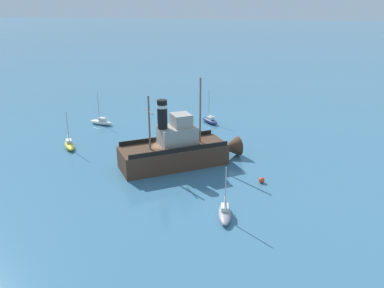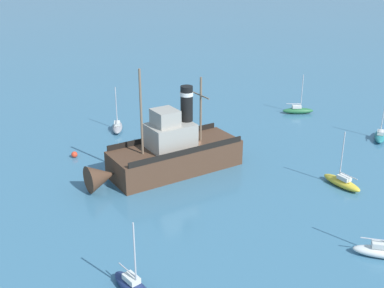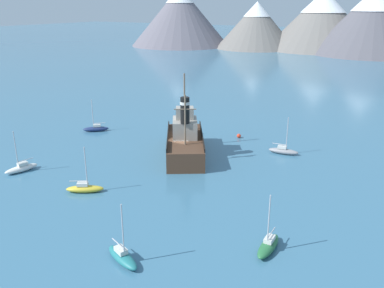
{
  "view_description": "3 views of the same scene",
  "coord_description": "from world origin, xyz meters",
  "px_view_note": "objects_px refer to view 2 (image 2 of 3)",
  "views": [
    {
      "loc": [
        41.84,
        10.84,
        18.31
      ],
      "look_at": [
        0.53,
        3.3,
        2.93
      ],
      "focal_mm": 38.0,
      "sensor_mm": 36.0,
      "label": 1
    },
    {
      "loc": [
        -40.09,
        -0.79,
        18.82
      ],
      "look_at": [
        1.97,
        -0.41,
        1.83
      ],
      "focal_mm": 45.0,
      "sensor_mm": 36.0,
      "label": 2
    },
    {
      "loc": [
        25.79,
        -39.93,
        18.29
      ],
      "look_at": [
        1.6,
        0.18,
        2.06
      ],
      "focal_mm": 38.0,
      "sensor_mm": 36.0,
      "label": 3
    }
  ],
  "objects_px": {
    "sailboat_teal": "(380,136)",
    "sailboat_grey": "(117,127)",
    "sailboat_navy": "(133,286)",
    "sailboat_green": "(298,110)",
    "sailboat_yellow": "(342,182)",
    "mooring_buoy": "(74,155)",
    "sailboat_white": "(383,251)",
    "old_tugboat": "(170,153)"
  },
  "relations": [
    {
      "from": "sailboat_teal",
      "to": "sailboat_white",
      "type": "distance_m",
      "value": 22.5
    },
    {
      "from": "mooring_buoy",
      "to": "sailboat_navy",
      "type": "bearing_deg",
      "value": -157.58
    },
    {
      "from": "sailboat_navy",
      "to": "sailboat_white",
      "type": "xyz_separation_m",
      "value": [
        3.72,
        -15.98,
        0.0
      ]
    },
    {
      "from": "mooring_buoy",
      "to": "old_tugboat",
      "type": "bearing_deg",
      "value": -108.54
    },
    {
      "from": "old_tugboat",
      "to": "sailboat_teal",
      "type": "distance_m",
      "value": 23.57
    },
    {
      "from": "sailboat_yellow",
      "to": "sailboat_grey",
      "type": "height_order",
      "value": "same"
    },
    {
      "from": "sailboat_grey",
      "to": "sailboat_white",
      "type": "distance_m",
      "value": 31.89
    },
    {
      "from": "sailboat_green",
      "to": "sailboat_white",
      "type": "relative_size",
      "value": 1.0
    },
    {
      "from": "sailboat_yellow",
      "to": "sailboat_green",
      "type": "bearing_deg",
      "value": -0.34
    },
    {
      "from": "old_tugboat",
      "to": "sailboat_white",
      "type": "relative_size",
      "value": 2.84
    },
    {
      "from": "sailboat_teal",
      "to": "sailboat_navy",
      "type": "bearing_deg",
      "value": 136.98
    },
    {
      "from": "mooring_buoy",
      "to": "sailboat_white",
      "type": "bearing_deg",
      "value": -123.8
    },
    {
      "from": "sailboat_green",
      "to": "mooring_buoy",
      "type": "relative_size",
      "value": 8.11
    },
    {
      "from": "sailboat_green",
      "to": "sailboat_yellow",
      "type": "bearing_deg",
      "value": 179.66
    },
    {
      "from": "sailboat_teal",
      "to": "sailboat_yellow",
      "type": "bearing_deg",
      "value": 147.09
    },
    {
      "from": "sailboat_white",
      "to": "old_tugboat",
      "type": "bearing_deg",
      "value": 48.47
    },
    {
      "from": "mooring_buoy",
      "to": "sailboat_grey",
      "type": "bearing_deg",
      "value": -21.59
    },
    {
      "from": "old_tugboat",
      "to": "sailboat_teal",
      "type": "relative_size",
      "value": 2.84
    },
    {
      "from": "sailboat_teal",
      "to": "old_tugboat",
      "type": "bearing_deg",
      "value": 110.56
    },
    {
      "from": "sailboat_navy",
      "to": "sailboat_grey",
      "type": "height_order",
      "value": "same"
    },
    {
      "from": "old_tugboat",
      "to": "sailboat_teal",
      "type": "xyz_separation_m",
      "value": [
        8.26,
        -22.03,
        -1.4
      ]
    },
    {
      "from": "sailboat_green",
      "to": "sailboat_grey",
      "type": "relative_size",
      "value": 1.0
    },
    {
      "from": "sailboat_teal",
      "to": "sailboat_green",
      "type": "distance_m",
      "value": 11.27
    },
    {
      "from": "sailboat_navy",
      "to": "sailboat_green",
      "type": "bearing_deg",
      "value": -25.72
    },
    {
      "from": "old_tugboat",
      "to": "sailboat_green",
      "type": "relative_size",
      "value": 2.84
    },
    {
      "from": "sailboat_navy",
      "to": "sailboat_grey",
      "type": "distance_m",
      "value": 28.06
    },
    {
      "from": "sailboat_yellow",
      "to": "mooring_buoy",
      "type": "bearing_deg",
      "value": 76.16
    },
    {
      "from": "sailboat_navy",
      "to": "sailboat_yellow",
      "type": "bearing_deg",
      "value": -49.27
    },
    {
      "from": "sailboat_white",
      "to": "sailboat_green",
      "type": "bearing_deg",
      "value": -0.56
    },
    {
      "from": "sailboat_teal",
      "to": "mooring_buoy",
      "type": "bearing_deg",
      "value": 99.14
    },
    {
      "from": "old_tugboat",
      "to": "sailboat_white",
      "type": "distance_m",
      "value": 19.66
    },
    {
      "from": "old_tugboat",
      "to": "sailboat_navy",
      "type": "height_order",
      "value": "old_tugboat"
    },
    {
      "from": "sailboat_yellow",
      "to": "mooring_buoy",
      "type": "relative_size",
      "value": 8.11
    },
    {
      "from": "old_tugboat",
      "to": "sailboat_grey",
      "type": "bearing_deg",
      "value": 30.81
    },
    {
      "from": "old_tugboat",
      "to": "sailboat_teal",
      "type": "height_order",
      "value": "old_tugboat"
    },
    {
      "from": "sailboat_yellow",
      "to": "sailboat_green",
      "type": "xyz_separation_m",
      "value": [
        19.87,
        -0.12,
        0.0
      ]
    },
    {
      "from": "sailboat_teal",
      "to": "sailboat_white",
      "type": "relative_size",
      "value": 1.0
    },
    {
      "from": "sailboat_teal",
      "to": "sailboat_grey",
      "type": "distance_m",
      "value": 28.62
    },
    {
      "from": "sailboat_grey",
      "to": "sailboat_white",
      "type": "height_order",
      "value": "same"
    },
    {
      "from": "sailboat_green",
      "to": "sailboat_teal",
      "type": "bearing_deg",
      "value": -141.29
    },
    {
      "from": "sailboat_yellow",
      "to": "sailboat_navy",
      "type": "relative_size",
      "value": 1.0
    },
    {
      "from": "old_tugboat",
      "to": "sailboat_navy",
      "type": "distance_m",
      "value": 16.83
    }
  ]
}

